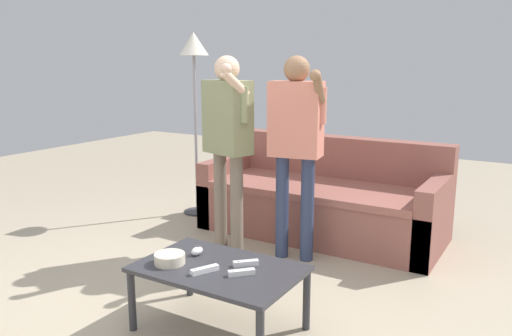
{
  "coord_description": "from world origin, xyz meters",
  "views": [
    {
      "loc": [
        1.81,
        -2.5,
        1.53
      ],
      "look_at": [
        0.14,
        0.27,
        0.85
      ],
      "focal_mm": 35.64,
      "sensor_mm": 36.0,
      "label": 1
    }
  ],
  "objects_px": {
    "couch": "(323,201)",
    "player_left": "(227,132)",
    "snack_bowl": "(170,259)",
    "floor_lamp": "(194,62)",
    "game_remote_nunchuk": "(197,251)",
    "player_center": "(296,135)",
    "game_remote_wand_near": "(205,270)",
    "game_remote_wand_spare": "(242,272)",
    "game_remote_wand_far": "(246,263)",
    "coffee_table": "(219,274)"
  },
  "relations": [
    {
      "from": "snack_bowl",
      "to": "player_left",
      "type": "height_order",
      "value": "player_left"
    },
    {
      "from": "coffee_table",
      "to": "game_remote_wand_far",
      "type": "bearing_deg",
      "value": 36.77
    },
    {
      "from": "game_remote_nunchuk",
      "to": "game_remote_wand_near",
      "type": "bearing_deg",
      "value": -43.64
    },
    {
      "from": "couch",
      "to": "game_remote_wand_far",
      "type": "distance_m",
      "value": 1.83
    },
    {
      "from": "game_remote_wand_far",
      "to": "game_remote_wand_spare",
      "type": "height_order",
      "value": "same"
    },
    {
      "from": "player_left",
      "to": "game_remote_wand_spare",
      "type": "bearing_deg",
      "value": -52.82
    },
    {
      "from": "floor_lamp",
      "to": "player_left",
      "type": "distance_m",
      "value": 1.29
    },
    {
      "from": "player_left",
      "to": "game_remote_wand_far",
      "type": "distance_m",
      "value": 1.35
    },
    {
      "from": "game_remote_wand_near",
      "to": "snack_bowl",
      "type": "bearing_deg",
      "value": -179.42
    },
    {
      "from": "player_center",
      "to": "couch",
      "type": "bearing_deg",
      "value": 94.71
    },
    {
      "from": "player_left",
      "to": "player_center",
      "type": "distance_m",
      "value": 0.54
    },
    {
      "from": "coffee_table",
      "to": "player_left",
      "type": "bearing_deg",
      "value": 121.58
    },
    {
      "from": "game_remote_wand_near",
      "to": "game_remote_wand_spare",
      "type": "xyz_separation_m",
      "value": [
        0.19,
        0.07,
        0.0
      ]
    },
    {
      "from": "player_center",
      "to": "game_remote_wand_near",
      "type": "bearing_deg",
      "value": -85.34
    },
    {
      "from": "snack_bowl",
      "to": "floor_lamp",
      "type": "xyz_separation_m",
      "value": [
        -1.27,
        1.91,
        1.1
      ]
    },
    {
      "from": "game_remote_wand_near",
      "to": "game_remote_wand_far",
      "type": "relative_size",
      "value": 1.26
    },
    {
      "from": "snack_bowl",
      "to": "game_remote_wand_far",
      "type": "xyz_separation_m",
      "value": [
        0.39,
        0.2,
        -0.01
      ]
    },
    {
      "from": "game_remote_nunchuk",
      "to": "game_remote_wand_spare",
      "type": "distance_m",
      "value": 0.41
    },
    {
      "from": "floor_lamp",
      "to": "game_remote_wand_spare",
      "type": "height_order",
      "value": "floor_lamp"
    },
    {
      "from": "snack_bowl",
      "to": "game_remote_wand_far",
      "type": "bearing_deg",
      "value": 26.83
    },
    {
      "from": "coffee_table",
      "to": "floor_lamp",
      "type": "relative_size",
      "value": 0.51
    },
    {
      "from": "snack_bowl",
      "to": "game_remote_wand_near",
      "type": "distance_m",
      "value": 0.25
    },
    {
      "from": "game_remote_wand_far",
      "to": "game_remote_wand_spare",
      "type": "distance_m",
      "value": 0.13
    },
    {
      "from": "player_left",
      "to": "game_remote_wand_far",
      "type": "height_order",
      "value": "player_left"
    },
    {
      "from": "couch",
      "to": "player_left",
      "type": "bearing_deg",
      "value": -118.26
    },
    {
      "from": "player_center",
      "to": "game_remote_wand_spare",
      "type": "xyz_separation_m",
      "value": [
        0.3,
        -1.23,
        -0.59
      ]
    },
    {
      "from": "coffee_table",
      "to": "game_remote_wand_near",
      "type": "height_order",
      "value": "game_remote_wand_near"
    },
    {
      "from": "couch",
      "to": "player_left",
      "type": "relative_size",
      "value": 1.34
    },
    {
      "from": "game_remote_nunchuk",
      "to": "floor_lamp",
      "type": "xyz_separation_m",
      "value": [
        -1.32,
        1.72,
        1.11
      ]
    },
    {
      "from": "game_remote_nunchuk",
      "to": "floor_lamp",
      "type": "bearing_deg",
      "value": 127.63
    },
    {
      "from": "game_remote_nunchuk",
      "to": "floor_lamp",
      "type": "relative_size",
      "value": 0.05
    },
    {
      "from": "game_remote_nunchuk",
      "to": "floor_lamp",
      "type": "height_order",
      "value": "floor_lamp"
    },
    {
      "from": "couch",
      "to": "floor_lamp",
      "type": "bearing_deg",
      "value": -176.01
    },
    {
      "from": "game_remote_wand_near",
      "to": "game_remote_wand_spare",
      "type": "height_order",
      "value": "same"
    },
    {
      "from": "game_remote_nunchuk",
      "to": "game_remote_wand_near",
      "type": "height_order",
      "value": "game_remote_nunchuk"
    },
    {
      "from": "player_center",
      "to": "game_remote_wand_spare",
      "type": "height_order",
      "value": "player_center"
    },
    {
      "from": "floor_lamp",
      "to": "game_remote_wand_spare",
      "type": "distance_m",
      "value": 2.74
    },
    {
      "from": "floor_lamp",
      "to": "player_center",
      "type": "xyz_separation_m",
      "value": [
        1.41,
        -0.6,
        -0.53
      ]
    },
    {
      "from": "player_center",
      "to": "game_remote_wand_far",
      "type": "xyz_separation_m",
      "value": [
        0.25,
        -1.11,
        -0.59
      ]
    },
    {
      "from": "player_left",
      "to": "game_remote_wand_near",
      "type": "bearing_deg",
      "value": -61.61
    },
    {
      "from": "couch",
      "to": "snack_bowl",
      "type": "distance_m",
      "value": 2.01
    },
    {
      "from": "game_remote_wand_spare",
      "to": "game_remote_wand_near",
      "type": "bearing_deg",
      "value": -158.96
    },
    {
      "from": "player_center",
      "to": "game_remote_wand_spare",
      "type": "bearing_deg",
      "value": -76.31
    },
    {
      "from": "couch",
      "to": "game_remote_wand_near",
      "type": "xyz_separation_m",
      "value": [
        0.16,
        -2.0,
        0.11
      ]
    },
    {
      "from": "coffee_table",
      "to": "player_left",
      "type": "distance_m",
      "value": 1.39
    },
    {
      "from": "player_left",
      "to": "player_center",
      "type": "xyz_separation_m",
      "value": [
        0.51,
        0.16,
        -0.0
      ]
    },
    {
      "from": "couch",
      "to": "game_remote_wand_spare",
      "type": "distance_m",
      "value": 1.96
    },
    {
      "from": "coffee_table",
      "to": "game_remote_wand_spare",
      "type": "relative_size",
      "value": 6.98
    },
    {
      "from": "couch",
      "to": "game_remote_wand_near",
      "type": "height_order",
      "value": "couch"
    },
    {
      "from": "game_remote_nunchuk",
      "to": "game_remote_wand_far",
      "type": "bearing_deg",
      "value": 1.45
    }
  ]
}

